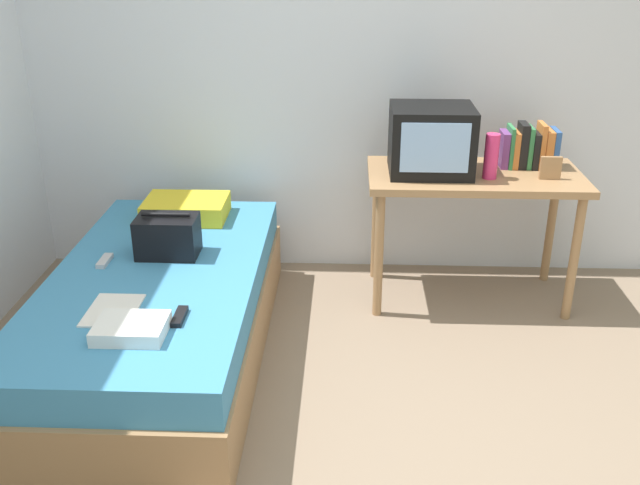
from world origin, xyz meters
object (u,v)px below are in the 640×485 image
(book_row, at_px, (529,148))
(picture_frame, at_px, (551,168))
(magazine, at_px, (113,310))
(folded_towel, at_px, (131,328))
(water_bottle, at_px, (491,156))
(handbag, at_px, (168,236))
(tv, at_px, (431,140))
(pillow, at_px, (186,208))
(desk, at_px, (474,190))
(remote_silver, at_px, (105,261))
(remote_dark, at_px, (180,316))
(bed, at_px, (160,315))

(book_row, bearing_deg, picture_frame, -72.29)
(magazine, height_order, folded_towel, folded_towel)
(water_bottle, bearing_deg, handbag, -165.18)
(tv, xyz_separation_m, water_bottle, (0.31, -0.09, -0.06))
(pillow, bearing_deg, desk, 0.57)
(pillow, relative_size, remote_silver, 3.17)
(picture_frame, xyz_separation_m, pillow, (-1.98, 0.08, -0.29))
(handbag, bearing_deg, pillow, 92.30)
(desk, xyz_separation_m, pillow, (-1.60, -0.02, -0.13))
(desk, xyz_separation_m, remote_dark, (-1.39, -1.16, -0.17))
(folded_towel, bearing_deg, bed, 95.54)
(book_row, height_order, handbag, book_row)
(bed, bearing_deg, handbag, 82.77)
(desk, height_order, water_bottle, water_bottle)
(bed, distance_m, water_bottle, 1.89)
(tv, distance_m, remote_dark, 1.69)
(remote_dark, distance_m, remote_silver, 0.72)
(remote_dark, bearing_deg, desk, 40.03)
(handbag, relative_size, folded_towel, 1.07)
(water_bottle, height_order, magazine, water_bottle)
(picture_frame, bearing_deg, desk, 166.11)
(bed, relative_size, picture_frame, 16.27)
(remote_silver, bearing_deg, bed, -16.27)
(picture_frame, bearing_deg, tv, 171.40)
(remote_dark, bearing_deg, magazine, 169.83)
(water_bottle, height_order, remote_dark, water_bottle)
(water_bottle, relative_size, book_row, 0.78)
(book_row, height_order, remote_silver, book_row)
(magazine, bearing_deg, remote_dark, -10.17)
(book_row, relative_size, picture_frame, 2.50)
(bed, height_order, water_bottle, water_bottle)
(pillow, height_order, remote_silver, pillow)
(water_bottle, height_order, picture_frame, water_bottle)
(water_bottle, xyz_separation_m, book_row, (0.25, 0.21, -0.01))
(bed, xyz_separation_m, desk, (1.61, 0.71, 0.42))
(bed, xyz_separation_m, book_row, (1.91, 0.84, 0.63))
(picture_frame, bearing_deg, remote_silver, -166.47)
(desk, bearing_deg, handbag, -161.70)
(water_bottle, distance_m, remote_silver, 2.05)
(water_bottle, bearing_deg, desk, 123.77)
(desk, distance_m, handbag, 1.67)
(folded_towel, bearing_deg, tv, 45.07)
(bed, xyz_separation_m, tv, (1.36, 0.71, 0.70))
(magazine, height_order, remote_dark, remote_dark)
(remote_dark, xyz_separation_m, folded_towel, (-0.16, -0.14, 0.02))
(book_row, distance_m, remote_silver, 2.34)
(book_row, bearing_deg, folded_towel, -142.47)
(magazine, xyz_separation_m, remote_dark, (0.30, -0.05, 0.01))
(folded_towel, bearing_deg, book_row, 37.53)
(bed, height_order, handbag, handbag)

